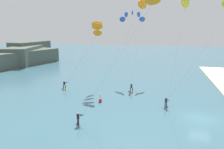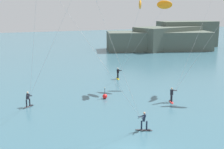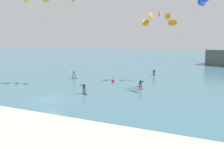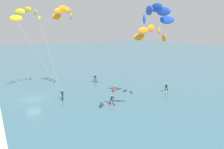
{
  "view_description": "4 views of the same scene",
  "coord_description": "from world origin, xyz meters",
  "views": [
    {
      "loc": [
        -27.84,
        5.05,
        11.56
      ],
      "look_at": [
        4.77,
        13.11,
        4.21
      ],
      "focal_mm": 34.04,
      "sensor_mm": 36.0,
      "label": 1
    },
    {
      "loc": [
        -8.91,
        -17.89,
        10.41
      ],
      "look_at": [
        3.23,
        12.87,
        3.22
      ],
      "focal_mm": 49.6,
      "sensor_mm": 36.0,
      "label": 2
    },
    {
      "loc": [
        20.74,
        -25.25,
        8.47
      ],
      "look_at": [
        3.9,
        12.08,
        1.86
      ],
      "focal_mm": 38.56,
      "sensor_mm": 36.0,
      "label": 3
    },
    {
      "loc": [
        39.3,
        -6.13,
        12.67
      ],
      "look_at": [
        6.63,
        12.29,
        4.35
      ],
      "focal_mm": 35.45,
      "sensor_mm": 36.0,
      "label": 4
    }
  ],
  "objects": [
    {
      "name": "kitesurfer_downwind",
      "position": [
        10.48,
        17.62,
        11.12
      ],
      "size": [
        5.92,
        8.64,
        12.83
      ],
      "color": "yellow",
      "rests_on": "ground"
    },
    {
      "name": "marker_buoy",
      "position": [
        3.02,
        14.62,
        0.3
      ],
      "size": [
        0.56,
        0.56,
        1.38
      ],
      "color": "red",
      "rests_on": "ground"
    },
    {
      "name": "distant_headland",
      "position": [
        34.16,
        50.72,
        2.76
      ],
      "size": [
        32.09,
        15.48,
        6.79
      ],
      "color": "#4C564C",
      "rests_on": "ground"
    }
  ]
}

